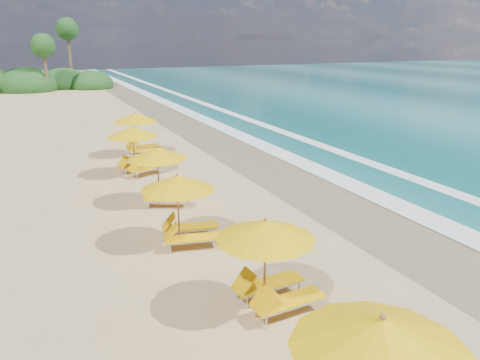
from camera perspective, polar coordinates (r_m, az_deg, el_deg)
name	(u,v)px	position (r m, az deg, el deg)	size (l,w,h in m)	color
ground	(240,213)	(16.22, 0.00, -4.06)	(160.00, 160.00, 0.00)	tan
wet_sand	(335,197)	(18.14, 11.59, -2.08)	(4.00, 160.00, 0.01)	olive
surf_foam	(391,188)	(19.79, 17.96, -0.90)	(4.00, 160.00, 0.01)	white
station_1	(272,258)	(10.32, 3.88, -9.47)	(2.46, 2.30, 2.21)	olive
station_2	(184,205)	(13.57, -6.86, -3.02)	(2.62, 2.52, 2.16)	olive
station_3	(163,172)	(17.00, -9.43, 1.01)	(2.84, 2.83, 2.16)	olive
station_4	(137,147)	(20.93, -12.50, 3.95)	(2.86, 2.82, 2.22)	olive
station_5	(140,131)	(24.48, -12.17, 5.86)	(2.41, 2.23, 2.24)	olive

